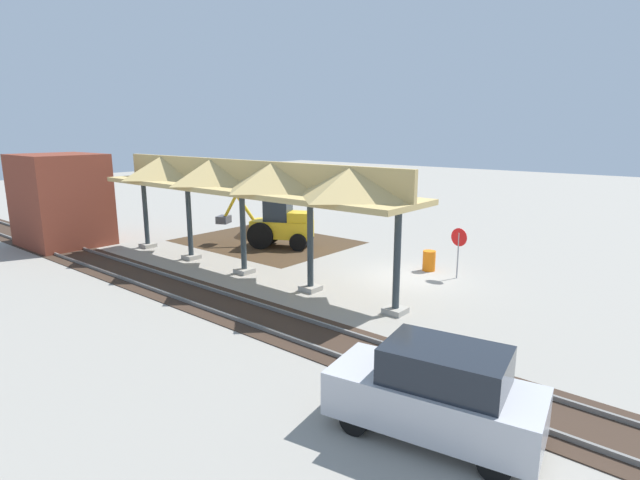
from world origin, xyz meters
name	(u,v)px	position (x,y,z in m)	size (l,w,h in m)	color
ground_plane	(408,277)	(0.00, 0.00, 0.00)	(120.00, 120.00, 0.00)	gray
dirt_work_zone	(266,242)	(9.61, -0.99, 0.00)	(9.12, 7.00, 0.01)	#42301E
platform_canopy	(241,177)	(5.83, 4.00, 4.17)	(16.50, 3.20, 4.90)	#9E998E
rail_tracks	(291,327)	(0.00, 7.25, 0.03)	(60.00, 2.58, 0.15)	slate
stop_sign	(459,243)	(-1.62, -1.22, 1.54)	(0.75, 0.18, 2.14)	gray
backhoe	(279,223)	(8.18, -0.58, 1.26)	(5.15, 3.36, 2.82)	yellow
dirt_mound	(252,237)	(11.17, -1.34, 0.00)	(4.26, 4.26, 1.77)	#42301E
brick_utility_building	(61,200)	(17.56, 6.49, 2.44)	(4.30, 3.84, 4.87)	brown
distant_parked_car	(436,393)	(-6.12, 9.53, 0.98)	(4.43, 2.43, 1.98)	#B7B7BC
traffic_barrel	(429,261)	(-0.16, -1.51, 0.45)	(0.56, 0.56, 0.90)	orange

